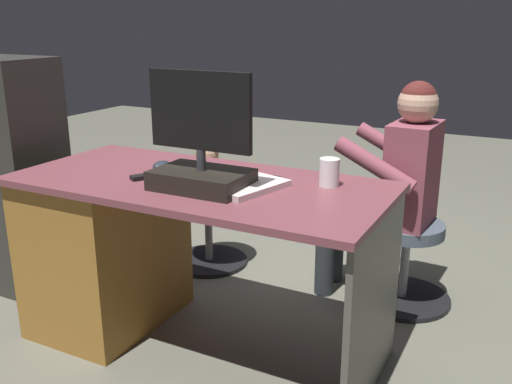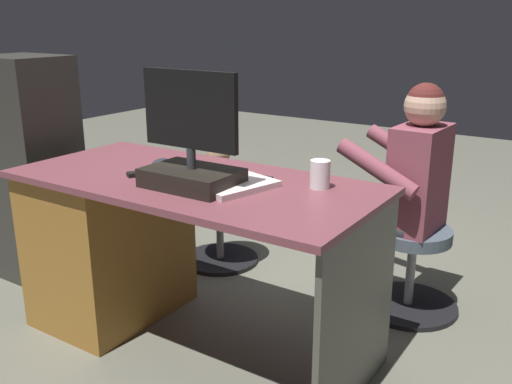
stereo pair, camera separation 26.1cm
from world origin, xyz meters
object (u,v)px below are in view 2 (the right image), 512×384
at_px(keyboard, 221,175).
at_px(visitor_chair, 411,265).
at_px(monitor, 191,155).
at_px(computer_mouse, 161,163).
at_px(office_chair_teddy, 220,222).
at_px(person, 400,181).
at_px(desk, 127,238).
at_px(tv_remote, 145,173).
at_px(cup, 320,174).
at_px(teddy_bear, 220,170).

distance_m(keyboard, visitor_chair, 1.09).
xyz_separation_m(monitor, computer_mouse, (0.31, -0.17, -0.11)).
xyz_separation_m(computer_mouse, visitor_chair, (-0.92, -0.75, -0.55)).
distance_m(office_chair_teddy, person, 1.11).
bearing_deg(computer_mouse, visitor_chair, -140.98).
relative_size(desk, person, 1.39).
distance_m(tv_remote, person, 1.19).
relative_size(cup, visitor_chair, 0.23).
bearing_deg(keyboard, desk, 8.65).
relative_size(computer_mouse, cup, 0.87).
height_order(tv_remote, teddy_bear, tv_remote).
height_order(monitor, keyboard, monitor).
bearing_deg(visitor_chair, keyboard, 51.53).
height_order(monitor, person, monitor).
height_order(monitor, tv_remote, monitor).
distance_m(computer_mouse, visitor_chair, 1.31).
distance_m(monitor, keyboard, 0.20).
bearing_deg(person, computer_mouse, 41.66).
bearing_deg(office_chair_teddy, visitor_chair, -177.01).
bearing_deg(cup, teddy_bear, -32.89).
height_order(monitor, teddy_bear, monitor).
xyz_separation_m(keyboard, visitor_chair, (-0.59, -0.75, -0.54)).
bearing_deg(office_chair_teddy, desk, 92.42).
xyz_separation_m(keyboard, office_chair_teddy, (0.53, -0.69, -0.52)).
bearing_deg(office_chair_teddy, person, -177.01).
xyz_separation_m(teddy_bear, person, (-1.04, -0.04, 0.09)).
bearing_deg(monitor, visitor_chair, -123.68).
bearing_deg(teddy_bear, person, -177.63).
xyz_separation_m(keyboard, person, (-0.51, -0.74, -0.12)).
height_order(monitor, computer_mouse, monitor).
distance_m(keyboard, teddy_bear, 0.90).
height_order(desk, monitor, monitor).
relative_size(monitor, cup, 4.08).
bearing_deg(desk, teddy_bear, -87.61).
distance_m(teddy_bear, visitor_chair, 1.17).
distance_m(desk, tv_remote, 0.42).
bearing_deg(tv_remote, person, -102.06).
xyz_separation_m(keyboard, tv_remote, (0.29, 0.14, -0.00)).
distance_m(computer_mouse, tv_remote, 0.14).
bearing_deg(monitor, person, -119.84).
bearing_deg(desk, cup, -169.52).
height_order(visitor_chair, person, person).
height_order(keyboard, teddy_bear, keyboard).
bearing_deg(tv_remote, teddy_bear, -43.96).
height_order(keyboard, cup, cup).
xyz_separation_m(desk, cup, (-0.91, -0.17, 0.41)).
bearing_deg(computer_mouse, keyboard, -179.91).
bearing_deg(person, desk, 39.14).
xyz_separation_m(desk, keyboard, (-0.50, -0.08, 0.36)).
height_order(cup, teddy_bear, cup).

